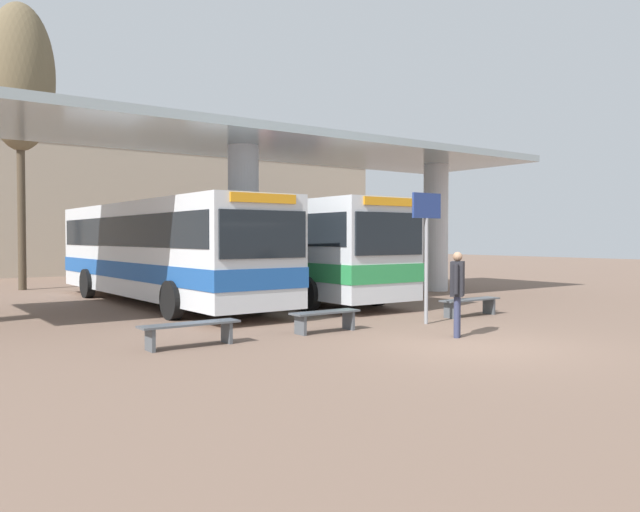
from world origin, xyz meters
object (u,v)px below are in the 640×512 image
object	(u,v)px
parked_car_street	(295,254)
transit_bus_left_bay	(161,248)
info_sign_platform	(426,231)
poplar_tree_behind_left	(20,79)
transit_bus_center_bay	(286,247)
waiting_bench_far_platform	(190,329)
waiting_bench_mid_platform	(325,317)
pedestrian_waiting	(457,285)
waiting_bench_near_pillar	(470,303)

from	to	relation	value
parked_car_street	transit_bus_left_bay	bearing A→B (deg)	-141.10
info_sign_platform	poplar_tree_behind_left	distance (m)	18.37
transit_bus_center_bay	parked_car_street	distance (m)	16.83
waiting_bench_far_platform	parked_car_street	distance (m)	26.00
waiting_bench_mid_platform	pedestrian_waiting	size ratio (longest dim) A/B	0.92
transit_bus_center_bay	info_sign_platform	bearing A→B (deg)	86.87
parked_car_street	transit_bus_center_bay	bearing A→B (deg)	-129.15
transit_bus_left_bay	waiting_bench_near_pillar	size ratio (longest dim) A/B	6.46
transit_bus_center_bay	info_sign_platform	world-z (taller)	transit_bus_center_bay
transit_bus_center_bay	parked_car_street	world-z (taller)	transit_bus_center_bay
poplar_tree_behind_left	waiting_bench_mid_platform	bearing A→B (deg)	-78.67
info_sign_platform	poplar_tree_behind_left	world-z (taller)	poplar_tree_behind_left
transit_bus_left_bay	waiting_bench_far_platform	world-z (taller)	transit_bus_left_bay
waiting_bench_mid_platform	pedestrian_waiting	distance (m)	2.92
waiting_bench_near_pillar	poplar_tree_behind_left	bearing A→B (deg)	116.48
poplar_tree_behind_left	transit_bus_center_bay	bearing A→B (deg)	-55.21
waiting_bench_far_platform	waiting_bench_near_pillar	bearing A→B (deg)	0.00
waiting_bench_near_pillar	waiting_bench_mid_platform	distance (m)	4.75
waiting_bench_near_pillar	info_sign_platform	bearing A→B (deg)	-169.79
info_sign_platform	parked_car_street	size ratio (longest dim) A/B	0.68
transit_bus_center_bay	waiting_bench_far_platform	distance (m)	9.37
waiting_bench_far_platform	poplar_tree_behind_left	bearing A→B (deg)	90.04
parked_car_street	poplar_tree_behind_left	bearing A→B (deg)	-168.59
transit_bus_center_bay	waiting_bench_mid_platform	distance (m)	7.55
pedestrian_waiting	parked_car_street	xyz separation A→B (m)	(10.99, 22.69, -0.02)
info_sign_platform	waiting_bench_near_pillar	bearing A→B (deg)	10.21
transit_bus_center_bay	waiting_bench_far_platform	bearing A→B (deg)	46.98
pedestrian_waiting	parked_car_street	bearing A→B (deg)	28.01
pedestrian_waiting	poplar_tree_behind_left	world-z (taller)	poplar_tree_behind_left
info_sign_platform	transit_bus_center_bay	bearing A→B (deg)	85.90
pedestrian_waiting	parked_car_street	distance (m)	25.21
waiting_bench_near_pillar	poplar_tree_behind_left	distance (m)	19.50
pedestrian_waiting	poplar_tree_behind_left	bearing A→B (deg)	69.27
waiting_bench_near_pillar	info_sign_platform	distance (m)	2.77
pedestrian_waiting	poplar_tree_behind_left	distance (m)	20.13
waiting_bench_near_pillar	info_sign_platform	world-z (taller)	info_sign_platform
transit_bus_center_bay	poplar_tree_behind_left	world-z (taller)	poplar_tree_behind_left
info_sign_platform	pedestrian_waiting	bearing A→B (deg)	-117.41
waiting_bench_near_pillar	waiting_bench_far_platform	size ratio (longest dim) A/B	0.99
info_sign_platform	pedestrian_waiting	world-z (taller)	info_sign_platform
info_sign_platform	parked_car_street	distance (m)	23.19
transit_bus_left_bay	transit_bus_center_bay	size ratio (longest dim) A/B	1.17
waiting_bench_near_pillar	transit_bus_center_bay	bearing A→B (deg)	102.66
pedestrian_waiting	waiting_bench_mid_platform	bearing A→B (deg)	93.50
transit_bus_left_bay	poplar_tree_behind_left	bearing A→B (deg)	-73.93
transit_bus_left_bay	parked_car_street	world-z (taller)	transit_bus_left_bay
waiting_bench_far_platform	poplar_tree_behind_left	distance (m)	17.81
transit_bus_center_bay	waiting_bench_mid_platform	bearing A→B (deg)	64.96
waiting_bench_far_platform	pedestrian_waiting	world-z (taller)	pedestrian_waiting
waiting_bench_mid_platform	parked_car_street	bearing A→B (deg)	58.05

